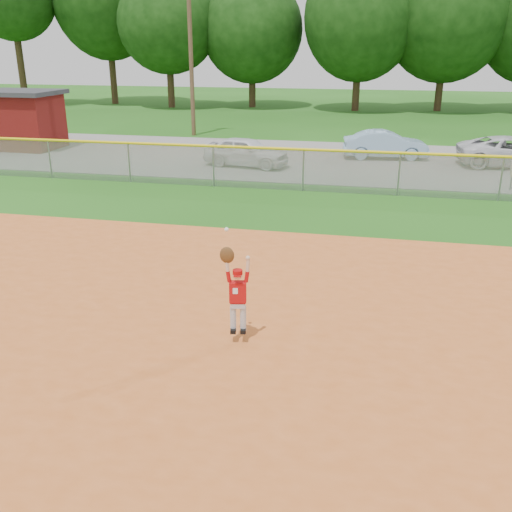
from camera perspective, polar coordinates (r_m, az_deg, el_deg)
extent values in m
plane|color=#1E5613|center=(11.52, -2.00, -5.27)|extent=(120.00, 120.00, 0.00)
cube|color=#C35A23|center=(9.01, -6.73, -13.26)|extent=(24.00, 16.00, 0.04)
cube|color=slate|center=(26.65, 6.44, 9.56)|extent=(44.00, 10.00, 0.03)
imported|color=silver|center=(24.85, -0.99, 10.39)|extent=(3.86, 2.10, 1.25)
imported|color=#86ABC8|center=(27.26, 12.83, 10.80)|extent=(3.96, 1.81, 1.26)
cube|color=#540E0C|center=(31.45, -22.31, 12.28)|extent=(3.45, 2.62, 2.65)
cube|color=#333338|center=(31.32, -22.67, 14.86)|extent=(3.88, 3.05, 0.21)
cylinder|color=gray|center=(22.59, 24.22, 7.25)|extent=(0.05, 0.05, 1.05)
cube|color=gray|center=(20.66, 4.75, 8.53)|extent=(40.00, 0.03, 1.50)
cylinder|color=yellow|center=(20.52, 4.81, 10.57)|extent=(40.00, 0.10, 0.10)
cylinder|color=gray|center=(24.04, -19.92, 9.08)|extent=(0.06, 0.06, 1.50)
cylinder|color=gray|center=(22.48, -12.56, 9.09)|extent=(0.06, 0.06, 1.50)
cylinder|color=gray|center=(21.33, -4.27, 8.92)|extent=(0.06, 0.06, 1.50)
cylinder|color=gray|center=(20.66, 4.75, 8.53)|extent=(0.06, 0.06, 1.50)
cylinder|color=gray|center=(20.52, 14.10, 7.90)|extent=(0.06, 0.06, 1.50)
cylinder|color=gray|center=(20.91, 23.31, 7.08)|extent=(0.06, 0.06, 1.50)
cylinder|color=#4C3823|center=(33.75, -6.54, 19.49)|extent=(0.24, 0.24, 9.00)
cylinder|color=#422D1C|center=(54.08, -22.40, 16.83)|extent=(0.56, 0.56, 5.87)
cylinder|color=#422D1C|center=(53.75, -14.16, 17.80)|extent=(0.56, 0.56, 6.10)
cylinder|color=#422D1C|center=(49.73, -8.54, 17.04)|extent=(0.56, 0.56, 4.43)
ellipsoid|color=#193F0F|center=(49.68, -8.82, 22.03)|extent=(8.01, 8.01, 7.88)
cylinder|color=#422D1C|center=(49.47, -0.38, 17.05)|extent=(0.56, 0.56, 4.11)
ellipsoid|color=#193F0F|center=(49.40, -0.39, 21.70)|extent=(8.19, 8.19, 8.39)
cylinder|color=#422D1C|center=(47.32, 10.04, 16.93)|extent=(0.56, 0.56, 4.64)
ellipsoid|color=#193F0F|center=(47.28, 10.40, 22.41)|extent=(8.57, 8.57, 9.43)
cylinder|color=#422D1C|center=(48.66, 17.96, 16.52)|extent=(0.56, 0.56, 4.89)
ellipsoid|color=#193F0F|center=(48.65, 18.61, 22.11)|extent=(9.41, 9.41, 10.28)
cylinder|color=silver|center=(10.07, -2.30, -6.27)|extent=(0.13, 0.13, 0.49)
cylinder|color=silver|center=(10.06, -1.30, -6.28)|extent=(0.13, 0.13, 0.49)
cube|color=black|center=(10.14, -2.29, -7.41)|extent=(0.13, 0.21, 0.07)
cube|color=black|center=(10.13, -1.29, -7.42)|extent=(0.13, 0.21, 0.07)
cube|color=silver|center=(9.94, -1.81, -4.87)|extent=(0.28, 0.18, 0.10)
cube|color=maroon|center=(9.92, -1.82, -4.57)|extent=(0.29, 0.19, 0.04)
cube|color=#AE0C0E|center=(9.84, -1.83, -3.59)|extent=(0.32, 0.21, 0.37)
cube|color=white|center=(9.75, -2.09, -3.53)|extent=(0.09, 0.02, 0.11)
sphere|color=beige|center=(9.72, -1.85, -1.88)|extent=(0.19, 0.19, 0.17)
cylinder|color=#AA0A0A|center=(9.70, -1.85, -1.62)|extent=(0.20, 0.20, 0.08)
cube|color=#AA0A0A|center=(9.63, -1.88, -2.00)|extent=(0.14, 0.12, 0.02)
cylinder|color=#AE0C0E|center=(9.74, -2.77, -2.06)|extent=(0.11, 0.09, 0.20)
cylinder|color=beige|center=(9.66, -2.90, -0.94)|extent=(0.08, 0.07, 0.22)
ellipsoid|color=#4C2D14|center=(9.60, -2.92, 0.09)|extent=(0.27, 0.16, 0.29)
sphere|color=white|center=(9.45, -2.97, 2.66)|extent=(0.09, 0.09, 0.07)
cylinder|color=#AE0C0E|center=(9.72, -0.93, -2.08)|extent=(0.11, 0.09, 0.20)
cylinder|color=beige|center=(9.65, -0.82, -0.95)|extent=(0.08, 0.07, 0.22)
sphere|color=beige|center=(9.60, -0.83, -0.20)|extent=(0.09, 0.09, 0.08)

